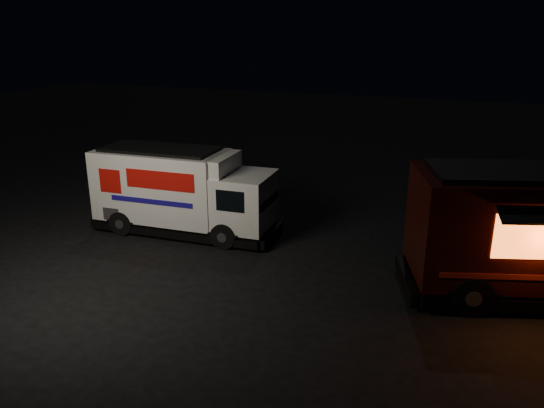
{
  "coord_description": "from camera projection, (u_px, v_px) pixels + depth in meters",
  "views": [
    {
      "loc": [
        5.8,
        -12.34,
        6.43
      ],
      "look_at": [
        0.2,
        2.0,
        1.28
      ],
      "focal_mm": 35.0,
      "sensor_mm": 36.0,
      "label": 1
    }
  ],
  "objects": [
    {
      "name": "white_truck",
      "position": [
        185.0,
        191.0,
        17.13
      ],
      "size": [
        6.21,
        2.38,
        2.77
      ],
      "primitive_type": null,
      "rotation": [
        0.0,
        0.0,
        0.05
      ],
      "color": "white",
      "rests_on": "ground"
    },
    {
      "name": "ground",
      "position": [
        240.0,
        267.0,
        14.94
      ],
      "size": [
        80.0,
        80.0,
        0.0
      ],
      "primitive_type": "plane",
      "color": "black",
      "rests_on": "ground"
    }
  ]
}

